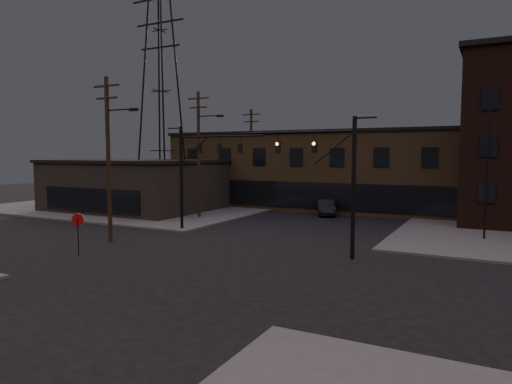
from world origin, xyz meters
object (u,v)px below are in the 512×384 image
traffic_signal_far (195,166)px  car_crossing (326,207)px  traffic_signal_near (334,171)px  stop_sign (78,224)px

traffic_signal_far → car_crossing: traffic_signal_far is taller
traffic_signal_near → stop_sign: bearing=-154.1°
traffic_signal_near → traffic_signal_far: size_ratio=1.00×
stop_sign → traffic_signal_near: bearing=25.9°
traffic_signal_far → car_crossing: (5.86, 13.42, -4.26)m
traffic_signal_far → stop_sign: bearing=-97.3°
traffic_signal_near → car_crossing: (-6.21, 16.92, -4.18)m
traffic_signal_near → traffic_signal_far: bearing=163.8°
stop_sign → car_crossing: (7.14, 23.41, -1.09)m
car_crossing → traffic_signal_far: bearing=-136.7°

